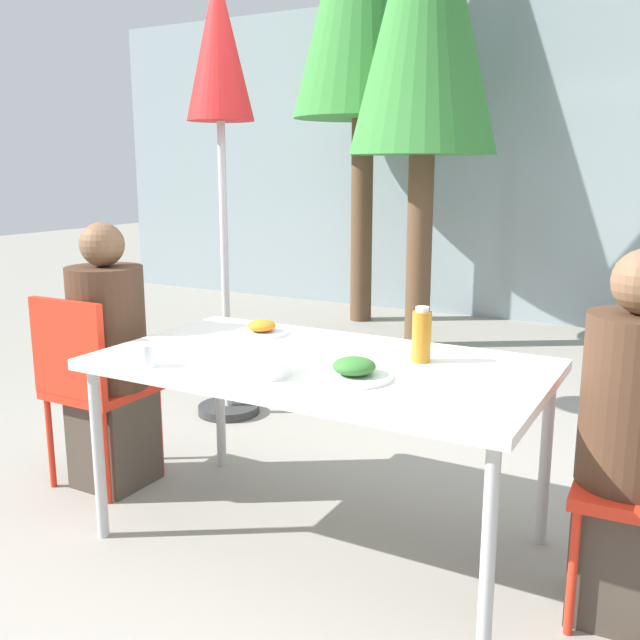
% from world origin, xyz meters
% --- Properties ---
extents(ground_plane, '(24.00, 24.00, 0.00)m').
position_xyz_m(ground_plane, '(0.00, 0.00, 0.00)').
color(ground_plane, gray).
extents(building_facade, '(10.00, 0.20, 3.00)m').
position_xyz_m(building_facade, '(0.00, 4.56, 1.50)').
color(building_facade, '#89999E').
rests_on(building_facade, ground).
extents(dining_table, '(1.64, 0.90, 0.73)m').
position_xyz_m(dining_table, '(0.00, 0.00, 0.68)').
color(dining_table, white).
rests_on(dining_table, ground).
extents(chair_left, '(0.40, 0.40, 0.88)m').
position_xyz_m(chair_left, '(-1.12, -0.08, 0.52)').
color(chair_left, red).
rests_on(chair_left, ground).
extents(person_left, '(0.33, 0.33, 1.19)m').
position_xyz_m(person_left, '(-1.07, -0.00, 0.56)').
color(person_left, '#473D33').
rests_on(person_left, ground).
extents(person_right, '(0.31, 0.31, 1.19)m').
position_xyz_m(person_right, '(1.07, 0.04, 0.57)').
color(person_right, '#473D33').
rests_on(person_right, ground).
extents(closed_umbrella, '(0.37, 0.37, 2.46)m').
position_xyz_m(closed_umbrella, '(-1.17, 1.02, 1.92)').
color(closed_umbrella, '#333333').
rests_on(closed_umbrella, ground).
extents(plate_0, '(0.22, 0.22, 0.06)m').
position_xyz_m(plate_0, '(-0.41, 0.24, 0.75)').
color(plate_0, white).
rests_on(plate_0, dining_table).
extents(plate_1, '(0.27, 0.27, 0.07)m').
position_xyz_m(plate_1, '(0.22, -0.16, 0.75)').
color(plate_1, white).
rests_on(plate_1, dining_table).
extents(bottle, '(0.07, 0.07, 0.21)m').
position_xyz_m(bottle, '(0.34, 0.15, 0.83)').
color(bottle, '#B7751E').
rests_on(bottle, dining_table).
extents(drinking_cup, '(0.07, 0.07, 0.08)m').
position_xyz_m(drinking_cup, '(-0.49, -0.38, 0.77)').
color(drinking_cup, white).
rests_on(drinking_cup, dining_table).
extents(salad_bowl, '(0.18, 0.18, 0.06)m').
position_xyz_m(salad_bowl, '(-0.07, -0.27, 0.76)').
color(salad_bowl, white).
rests_on(salad_bowl, dining_table).
extents(tree_behind_left, '(1.13, 1.13, 3.80)m').
position_xyz_m(tree_behind_left, '(-0.80, 3.10, 2.62)').
color(tree_behind_left, brown).
rests_on(tree_behind_left, ground).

